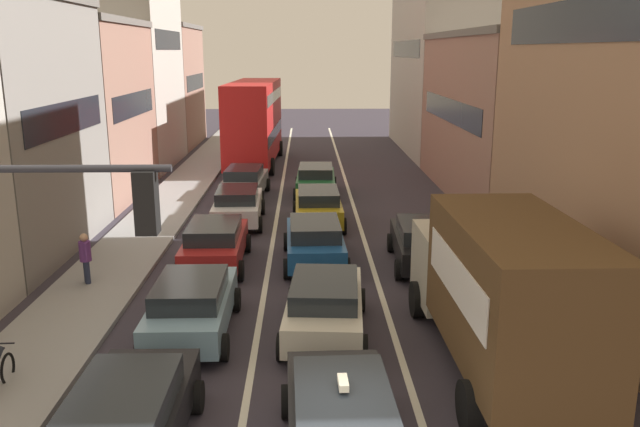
{
  "coord_description": "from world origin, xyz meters",
  "views": [
    {
      "loc": [
        -0.48,
        -8.85,
        6.87
      ],
      "look_at": [
        0.0,
        12.0,
        1.6
      ],
      "focal_mm": 36.35,
      "sensor_mm": 36.0,
      "label": 1
    }
  ],
  "objects_px": {
    "sedan_left_lane_front": "(127,419)",
    "sedan_centre_lane_fifth": "(316,179)",
    "removalist_box_truck": "(500,285)",
    "sedan_right_lane_behind_truck": "(423,242)",
    "sedan_left_lane_fourth": "(238,205)",
    "sedan_left_lane_third": "(215,243)",
    "pedestrian_near_kerb": "(85,257)",
    "taxi_centre_lane_front": "(342,421)",
    "coupe_centre_lane_fourth": "(318,206)",
    "hatchback_centre_lane_third": "(315,241)",
    "wagon_left_lane_second": "(192,305)",
    "sedan_left_lane_fifth": "(245,181)",
    "sedan_centre_lane_second": "(325,304)",
    "traffic_light_pole": "(9,286)",
    "bus_mid_queue_primary": "(254,119)"
  },
  "relations": [
    {
      "from": "sedan_left_lane_front",
      "to": "sedan_centre_lane_fifth",
      "type": "relative_size",
      "value": 0.99
    },
    {
      "from": "traffic_light_pole",
      "to": "coupe_centre_lane_fourth",
      "type": "distance_m",
      "value": 17.93
    },
    {
      "from": "sedan_left_lane_third",
      "to": "sedan_centre_lane_fifth",
      "type": "bearing_deg",
      "value": -18.55
    },
    {
      "from": "wagon_left_lane_second",
      "to": "sedan_left_lane_fifth",
      "type": "height_order",
      "value": "same"
    },
    {
      "from": "removalist_box_truck",
      "to": "sedan_centre_lane_fifth",
      "type": "bearing_deg",
      "value": 10.9
    },
    {
      "from": "removalist_box_truck",
      "to": "coupe_centre_lane_fourth",
      "type": "relative_size",
      "value": 1.79
    },
    {
      "from": "hatchback_centre_lane_third",
      "to": "sedan_centre_lane_second",
      "type": "bearing_deg",
      "value": -179.88
    },
    {
      "from": "sedan_centre_lane_fifth",
      "to": "hatchback_centre_lane_third",
      "type": "bearing_deg",
      "value": -179.67
    },
    {
      "from": "coupe_centre_lane_fourth",
      "to": "bus_mid_queue_primary",
      "type": "height_order",
      "value": "bus_mid_queue_primary"
    },
    {
      "from": "sedan_left_lane_fourth",
      "to": "sedan_left_lane_fifth",
      "type": "xyz_separation_m",
      "value": [
        -0.15,
        4.82,
        0.0
      ]
    },
    {
      "from": "removalist_box_truck",
      "to": "hatchback_centre_lane_third",
      "type": "relative_size",
      "value": 1.78
    },
    {
      "from": "coupe_centre_lane_fourth",
      "to": "wagon_left_lane_second",
      "type": "bearing_deg",
      "value": 161.44
    },
    {
      "from": "removalist_box_truck",
      "to": "sedan_right_lane_behind_truck",
      "type": "height_order",
      "value": "removalist_box_truck"
    },
    {
      "from": "hatchback_centre_lane_third",
      "to": "taxi_centre_lane_front",
      "type": "bearing_deg",
      "value": 179.97
    },
    {
      "from": "taxi_centre_lane_front",
      "to": "sedan_left_lane_front",
      "type": "bearing_deg",
      "value": 85.6
    },
    {
      "from": "pedestrian_near_kerb",
      "to": "traffic_light_pole",
      "type": "bearing_deg",
      "value": 77.21
    },
    {
      "from": "wagon_left_lane_second",
      "to": "sedan_centre_lane_fifth",
      "type": "bearing_deg",
      "value": -12.11
    },
    {
      "from": "coupe_centre_lane_fourth",
      "to": "sedan_centre_lane_fifth",
      "type": "relative_size",
      "value": 1.0
    },
    {
      "from": "sedan_left_lane_third",
      "to": "pedestrian_near_kerb",
      "type": "height_order",
      "value": "pedestrian_near_kerb"
    },
    {
      "from": "sedan_centre_lane_fifth",
      "to": "sedan_right_lane_behind_truck",
      "type": "xyz_separation_m",
      "value": [
        3.33,
        -10.66,
        0.0
      ]
    },
    {
      "from": "sedan_left_lane_third",
      "to": "sedan_right_lane_behind_truck",
      "type": "height_order",
      "value": "same"
    },
    {
      "from": "sedan_left_lane_fifth",
      "to": "removalist_box_truck",
      "type": "bearing_deg",
      "value": -155.01
    },
    {
      "from": "taxi_centre_lane_front",
      "to": "coupe_centre_lane_fourth",
      "type": "height_order",
      "value": "taxi_centre_lane_front"
    },
    {
      "from": "sedan_centre_lane_second",
      "to": "sedan_right_lane_behind_truck",
      "type": "xyz_separation_m",
      "value": [
        3.38,
        5.25,
        0.0
      ]
    },
    {
      "from": "removalist_box_truck",
      "to": "coupe_centre_lane_fourth",
      "type": "bearing_deg",
      "value": 15.81
    },
    {
      "from": "taxi_centre_lane_front",
      "to": "hatchback_centre_lane_third",
      "type": "bearing_deg",
      "value": -0.31
    },
    {
      "from": "sedan_centre_lane_fifth",
      "to": "pedestrian_near_kerb",
      "type": "bearing_deg",
      "value": 152.01
    },
    {
      "from": "traffic_light_pole",
      "to": "pedestrian_near_kerb",
      "type": "relative_size",
      "value": 3.31
    },
    {
      "from": "hatchback_centre_lane_third",
      "to": "bus_mid_queue_primary",
      "type": "distance_m",
      "value": 19.26
    },
    {
      "from": "sedan_left_lane_fourth",
      "to": "sedan_right_lane_behind_truck",
      "type": "relative_size",
      "value": 0.99
    },
    {
      "from": "removalist_box_truck",
      "to": "sedan_left_lane_third",
      "type": "relative_size",
      "value": 1.79
    },
    {
      "from": "hatchback_centre_lane_third",
      "to": "sedan_centre_lane_fifth",
      "type": "xyz_separation_m",
      "value": [
        0.21,
        10.4,
        0.0
      ]
    },
    {
      "from": "hatchback_centre_lane_third",
      "to": "sedan_right_lane_behind_truck",
      "type": "relative_size",
      "value": 0.99
    },
    {
      "from": "sedan_left_lane_fourth",
      "to": "hatchback_centre_lane_third",
      "type": "bearing_deg",
      "value": -151.15
    },
    {
      "from": "sedan_left_lane_third",
      "to": "sedan_left_lane_fourth",
      "type": "xyz_separation_m",
      "value": [
        0.21,
        5.36,
        0.0
      ]
    },
    {
      "from": "sedan_centre_lane_second",
      "to": "bus_mid_queue_primary",
      "type": "relative_size",
      "value": 0.42
    },
    {
      "from": "sedan_right_lane_behind_truck",
      "to": "pedestrian_near_kerb",
      "type": "height_order",
      "value": "pedestrian_near_kerb"
    },
    {
      "from": "sedan_left_lane_front",
      "to": "sedan_left_lane_fifth",
      "type": "distance_m",
      "value": 20.55
    },
    {
      "from": "wagon_left_lane_second",
      "to": "bus_mid_queue_primary",
      "type": "xyz_separation_m",
      "value": [
        -0.25,
        24.32,
        2.03
      ]
    },
    {
      "from": "bus_mid_queue_primary",
      "to": "pedestrian_near_kerb",
      "type": "distance_m",
      "value": 21.26
    },
    {
      "from": "sedan_left_lane_front",
      "to": "sedan_right_lane_behind_truck",
      "type": "bearing_deg",
      "value": -33.77
    },
    {
      "from": "sedan_left_lane_fourth",
      "to": "sedan_centre_lane_second",
      "type": "bearing_deg",
      "value": -164.84
    },
    {
      "from": "sedan_left_lane_fifth",
      "to": "pedestrian_near_kerb",
      "type": "bearing_deg",
      "value": 166.13
    },
    {
      "from": "sedan_left_lane_front",
      "to": "bus_mid_queue_primary",
      "type": "distance_m",
      "value": 29.47
    },
    {
      "from": "taxi_centre_lane_front",
      "to": "sedan_centre_lane_fifth",
      "type": "relative_size",
      "value": 1.0
    },
    {
      "from": "taxi_centre_lane_front",
      "to": "traffic_light_pole",
      "type": "bearing_deg",
      "value": 105.83
    },
    {
      "from": "sedan_left_lane_third",
      "to": "sedan_left_lane_fourth",
      "type": "distance_m",
      "value": 5.37
    },
    {
      "from": "sedan_left_lane_fourth",
      "to": "sedan_left_lane_front",
      "type": "bearing_deg",
      "value": 177.33
    },
    {
      "from": "removalist_box_truck",
      "to": "sedan_left_lane_fifth",
      "type": "height_order",
      "value": "removalist_box_truck"
    },
    {
      "from": "sedan_left_lane_fifth",
      "to": "bus_mid_queue_primary",
      "type": "distance_m",
      "value": 9.09
    }
  ]
}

